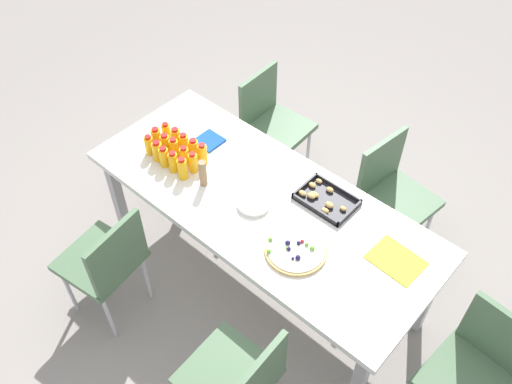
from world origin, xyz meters
TOP-DOWN VIEW (x-y plane):
  - ground_plane at (0.00, 0.00)m, footprint 12.00×12.00m
  - party_table at (0.00, 0.00)m, footprint 2.04×0.84m
  - chair_near_right at (0.54, -0.77)m, footprint 0.42×0.42m
  - chair_near_left at (-0.47, -0.75)m, footprint 0.45×0.45m
  - chair_end at (1.35, 0.03)m, footprint 0.43×0.43m
  - chair_far_right at (0.41, 0.75)m, footprint 0.45×0.45m
  - chair_far_left at (-0.58, 0.76)m, footprint 0.42×0.42m
  - juice_bottle_0 at (-0.74, -0.16)m, footprint 0.05×0.05m
  - juice_bottle_1 at (-0.66, -0.16)m, footprint 0.06×0.06m
  - juice_bottle_2 at (-0.59, -0.17)m, footprint 0.06×0.06m
  - juice_bottle_3 at (-0.52, -0.17)m, footprint 0.06×0.06m
  - juice_bottle_4 at (-0.44, -0.17)m, footprint 0.06×0.06m
  - juice_bottle_5 at (-0.75, -0.10)m, footprint 0.06×0.06m
  - juice_bottle_6 at (-0.67, -0.09)m, footprint 0.06×0.06m
  - juice_bottle_7 at (-0.59, -0.09)m, footprint 0.05×0.05m
  - juice_bottle_8 at (-0.51, -0.09)m, footprint 0.05×0.05m
  - juice_bottle_9 at (-0.44, -0.09)m, footprint 0.05×0.05m
  - juice_bottle_10 at (-0.75, -0.02)m, footprint 0.05×0.05m
  - juice_bottle_11 at (-0.66, -0.02)m, footprint 0.06×0.06m
  - juice_bottle_12 at (-0.59, -0.02)m, footprint 0.06×0.06m
  - juice_bottle_13 at (-0.51, -0.02)m, footprint 0.06×0.06m
  - juice_bottle_14 at (-0.44, -0.01)m, footprint 0.06×0.06m
  - fruit_pizza at (0.36, -0.15)m, footprint 0.32×0.32m
  - snack_tray at (0.27, 0.22)m, footprint 0.32×0.22m
  - plate_stack at (-0.00, -0.06)m, footprint 0.18×0.18m
  - napkin_stack at (-0.55, 0.14)m, footprint 0.15×0.15m
  - cardboard_tube at (-0.32, -0.13)m, footprint 0.04×0.04m
  - paper_folder at (0.77, 0.14)m, footprint 0.27×0.21m

SIDE VIEW (x-z plane):
  - ground_plane at x=0.00m, z-range 0.00..0.00m
  - chair_near_right at x=0.54m, z-range 0.09..0.92m
  - chair_near_left at x=-0.47m, z-range 0.09..0.92m
  - chair_end at x=1.35m, z-range 0.09..0.92m
  - chair_far_right at x=0.41m, z-range 0.09..0.92m
  - chair_far_left at x=-0.58m, z-range 0.09..0.92m
  - party_table at x=0.00m, z-range 0.30..1.03m
  - paper_folder at x=0.77m, z-range 0.73..0.73m
  - napkin_stack at x=-0.55m, z-range 0.73..0.74m
  - plate_stack at x=0.00m, z-range 0.73..0.75m
  - fruit_pizza at x=0.36m, z-range 0.72..0.76m
  - snack_tray at x=0.27m, z-range 0.72..0.76m
  - juice_bottle_8 at x=-0.51m, z-range 0.72..0.85m
  - juice_bottle_0 at x=-0.74m, z-range 0.72..0.86m
  - juice_bottle_10 at x=-0.75m, z-range 0.72..0.86m
  - juice_bottle_1 at x=-0.66m, z-range 0.72..0.86m
  - juice_bottle_9 at x=-0.44m, z-range 0.72..0.86m
  - juice_bottle_6 at x=-0.67m, z-range 0.72..0.86m
  - juice_bottle_2 at x=-0.59m, z-range 0.72..0.86m
  - juice_bottle_12 at x=-0.59m, z-range 0.72..0.86m
  - juice_bottle_3 at x=-0.52m, z-range 0.72..0.86m
  - juice_bottle_11 at x=-0.66m, z-range 0.72..0.86m
  - juice_bottle_5 at x=-0.75m, z-range 0.72..0.86m
  - juice_bottle_13 at x=-0.51m, z-range 0.72..0.87m
  - juice_bottle_4 at x=-0.44m, z-range 0.72..0.87m
  - juice_bottle_14 at x=-0.44m, z-range 0.72..0.87m
  - juice_bottle_7 at x=-0.59m, z-range 0.72..0.87m
  - cardboard_tube at x=-0.32m, z-range 0.73..0.90m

